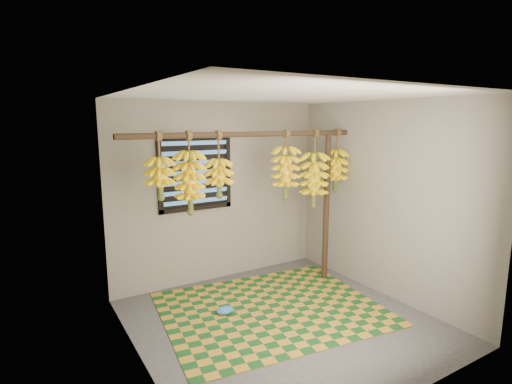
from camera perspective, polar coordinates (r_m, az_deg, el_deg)
floor at (r=4.57m, az=3.78°, el=-18.07°), size 3.00×3.00×0.01m
ceiling at (r=4.04m, az=4.19°, el=13.72°), size 3.00×3.00×0.01m
wall_back at (r=5.41m, az=-5.28°, el=-0.06°), size 3.00×0.01×2.40m
wall_left at (r=3.51m, az=-16.60°, el=-5.98°), size 0.01×3.00×2.40m
wall_right at (r=5.14m, az=17.80°, el=-1.04°), size 0.01×3.00×2.40m
window at (r=5.20m, az=-8.66°, el=2.80°), size 1.00×0.04×1.00m
hanging_pole at (r=4.62m, az=-0.98°, el=8.25°), size 3.00×0.06×0.06m
support_post at (r=5.45m, az=10.01°, el=-2.25°), size 0.08×0.08×2.00m
woven_mat at (r=4.82m, az=2.19°, el=-16.32°), size 2.66×2.24×0.01m
plastic_bag at (r=4.69m, az=-4.48°, el=-16.48°), size 0.20×0.15×0.08m
banana_bunch_a at (r=4.22m, az=-13.53°, el=1.97°), size 0.29×0.29×0.70m
banana_bunch_b at (r=4.34m, az=-9.42°, el=1.33°), size 0.32×0.32×0.90m
banana_bunch_c at (r=4.47m, az=-5.29°, el=2.01°), size 0.30×0.30×0.75m
banana_bunch_d at (r=4.94m, az=4.27°, el=2.74°), size 0.34×0.34×0.86m
banana_bunch_e at (r=5.23m, az=8.28°, el=1.71°), size 0.35×0.35×1.01m
banana_bunch_f at (r=5.46m, az=11.36°, el=3.07°), size 0.29×0.29×0.84m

